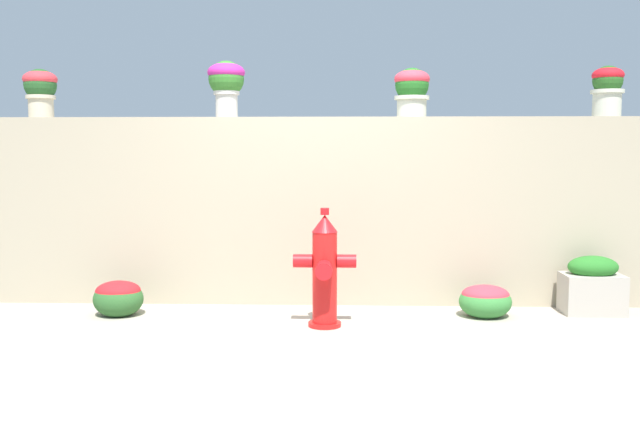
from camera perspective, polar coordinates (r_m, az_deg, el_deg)
name	(u,v)px	position (r m, az deg, el deg)	size (l,w,h in m)	color
ground_plane	(311,339)	(4.92, -0.74, -9.68)	(24.00, 24.00, 0.00)	#A49B8A
stone_wall	(318,210)	(6.02, -0.18, 0.80)	(5.56, 0.38, 1.59)	tan
potted_plant_0	(40,88)	(6.57, -21.91, 9.98)	(0.29, 0.29, 0.42)	beige
potted_plant_1	(226,81)	(6.11, -7.67, 11.21)	(0.32, 0.32, 0.48)	beige
potted_plant_2	(412,89)	(6.04, 7.53, 10.60)	(0.30, 0.30, 0.42)	beige
potted_plant_3	(607,87)	(6.37, 22.47, 10.01)	(0.27, 0.27, 0.42)	beige
fire_hydrant	(325,272)	(5.16, 0.38, -4.26)	(0.47, 0.37, 0.89)	red
flower_bush_left	(118,297)	(5.79, -16.18, -6.04)	(0.40, 0.36, 0.29)	#2D5D29
flower_bush_right	(485,300)	(5.67, 13.37, -6.35)	(0.41, 0.37, 0.26)	#367D37
planter_box	(592,286)	(6.02, 21.39, -5.06)	(0.47, 0.31, 0.47)	#ABA195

